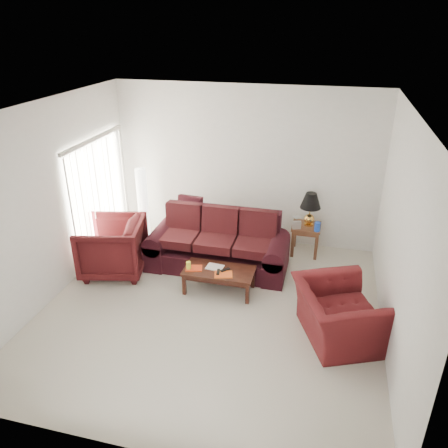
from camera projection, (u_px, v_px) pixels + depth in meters
name	position (u px, v px, depth m)	size (l,w,h in m)	color
floor	(210.00, 309.00, 6.66)	(5.00, 5.00, 0.00)	beige
blinds	(100.00, 198.00, 7.87)	(0.10, 2.00, 2.16)	silver
sofa	(217.00, 242.00, 7.58)	(2.44, 1.05, 1.00)	black
throw_pillow	(190.00, 208.00, 8.24)	(0.46, 0.13, 0.46)	black
end_table	(305.00, 239.00, 8.15)	(0.52, 0.52, 0.57)	#522B1C
table_lamp	(310.00, 209.00, 7.92)	(0.38, 0.38, 0.63)	gold
clock	(297.00, 225.00, 7.88)	(0.15, 0.05, 0.15)	silver
blue_canister	(317.00, 227.00, 7.79)	(0.11, 0.11, 0.17)	blue
picture_frame	(298.00, 217.00, 8.16)	(0.14, 0.02, 0.17)	white
floor_lamp	(143.00, 203.00, 8.56)	(0.24, 0.24, 1.46)	white
armchair_left	(112.00, 247.00, 7.46)	(1.03, 1.06, 0.96)	#3B0D0F
armchair_right	(338.00, 314.00, 5.93)	(1.19, 1.04, 0.77)	#4A1113
coffee_table	(219.00, 280.00, 7.04)	(1.12, 0.56, 0.39)	black
magazine_red	(194.00, 268.00, 6.98)	(0.26, 0.20, 0.02)	red
magazine_white	(215.00, 267.00, 7.01)	(0.27, 0.20, 0.02)	white
magazine_orange	(223.00, 274.00, 6.81)	(0.28, 0.21, 0.02)	#E4561A
remote_a	(218.00, 272.00, 6.84)	(0.05, 0.16, 0.02)	black
remote_b	(225.00, 270.00, 6.90)	(0.05, 0.16, 0.02)	black
yellow_glass	(189.00, 266.00, 6.94)	(0.08, 0.08, 0.13)	#EFF135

